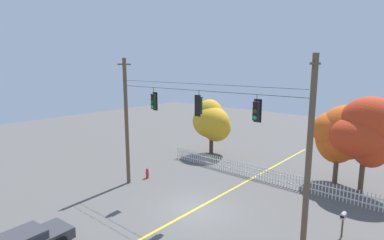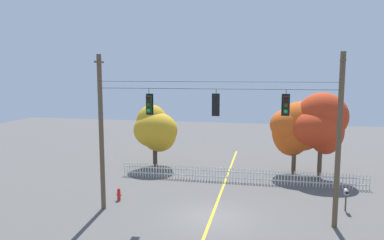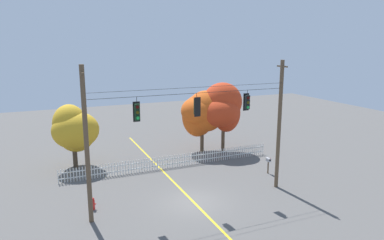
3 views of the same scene
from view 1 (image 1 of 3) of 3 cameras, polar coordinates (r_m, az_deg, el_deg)
The scene contains 12 objects.
ground at distance 19.75m, azimuth 0.76°, elevation -16.23°, with size 80.00×80.00×0.00m, color #565451.
lane_centerline_stripe at distance 19.74m, azimuth 0.76°, elevation -16.22°, with size 0.16×36.00×0.01m, color gold.
signal_support_span at distance 18.15m, azimuth 0.79°, elevation -2.71°, with size 13.59×1.10×9.30m.
traffic_signal_eastbound_side at distance 20.38m, azimuth -7.12°, elevation 3.47°, with size 0.43×0.38×1.53m.
traffic_signal_northbound_secondary at distance 17.70m, azimuth 1.28°, elevation 2.73°, with size 0.43×0.38×1.48m.
traffic_signal_northbound_primary at distance 15.64m, azimuth 11.92°, elevation 1.68°, with size 0.43×0.38×1.41m.
white_picket_fence at distance 24.40m, azimuth 13.41°, elevation -9.83°, with size 18.40×0.06×1.10m.
autumn_maple_near_fence at distance 30.19m, azimuth 3.74°, elevation -0.31°, with size 3.84×3.75×5.49m.
autumn_maple_mid at distance 25.07m, azimuth 26.11°, elevation -2.16°, with size 4.38×3.61×5.99m.
autumn_oak_far_east at distance 23.84m, azimuth 29.68°, elevation -1.94°, with size 4.39×3.98×6.73m.
fire_hydrant at distance 24.73m, azimuth -8.33°, elevation -9.77°, with size 0.38×0.22×0.80m.
roadside_mailbox at distance 18.23m, azimuth 26.32°, elevation -15.90°, with size 0.25×0.44×1.33m.
Camera 1 is at (11.34, -13.58, 8.77)m, focal length 28.65 mm.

